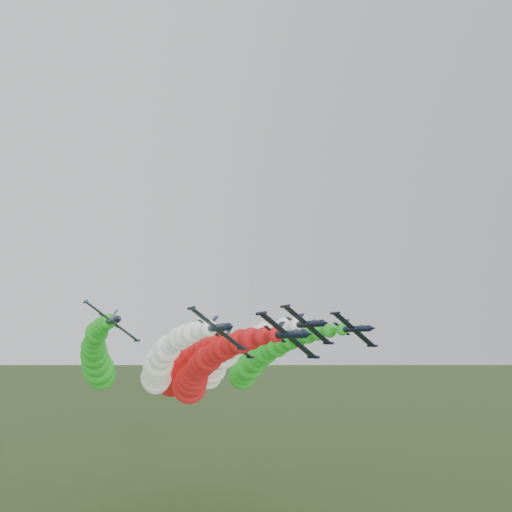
# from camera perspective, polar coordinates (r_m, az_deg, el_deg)

# --- Properties ---
(jet_lead) EXTENTS (18.21, 82.83, 20.22)m
(jet_lead) POSITION_cam_1_polar(r_m,az_deg,el_deg) (121.84, -6.70, -13.30)
(jet_lead) COLOR black
(jet_lead) RESTS_ON ground
(jet_inner_left) EXTENTS (17.36, 81.98, 19.38)m
(jet_inner_left) POSITION_cam_1_polar(r_m,az_deg,el_deg) (127.14, -10.90, -12.37)
(jet_inner_left) COLOR black
(jet_inner_left) RESTS_ON ground
(jet_inner_right) EXTENTS (17.36, 81.98, 19.38)m
(jet_inner_right) POSITION_cam_1_polar(r_m,az_deg,el_deg) (132.16, -4.20, -12.05)
(jet_inner_right) COLOR black
(jet_inner_right) RESTS_ON ground
(jet_outer_left) EXTENTS (17.66, 82.28, 19.68)m
(jet_outer_left) POSITION_cam_1_polar(r_m,az_deg,el_deg) (134.85, -17.65, -11.50)
(jet_outer_left) COLOR black
(jet_outer_left) RESTS_ON ground
(jet_outer_right) EXTENTS (17.86, 82.48, 19.87)m
(jet_outer_right) POSITION_cam_1_polar(r_m,az_deg,el_deg) (143.11, -0.08, -12.20)
(jet_outer_right) COLOR black
(jet_outer_right) RESTS_ON ground
(jet_trail) EXTENTS (18.15, 82.77, 20.17)m
(jet_trail) POSITION_cam_1_polar(r_m,az_deg,el_deg) (146.59, -9.16, -12.90)
(jet_trail) COLOR black
(jet_trail) RESTS_ON ground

